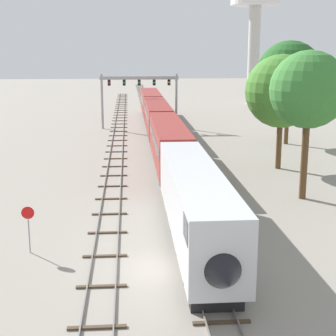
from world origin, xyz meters
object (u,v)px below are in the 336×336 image
(signal_gantry, at_px, (139,89))
(trackside_tree_left, at_px, (289,74))
(passenger_train, at_px, (162,129))
(water_tower, at_px, (256,2))
(stop_sign, at_px, (28,223))
(trackside_tree_right, at_px, (282,91))
(trackside_tree_mid, at_px, (309,90))

(signal_gantry, distance_m, trackside_tree_left, 24.29)
(passenger_train, relative_size, water_tower, 2.97)
(passenger_train, bearing_deg, stop_sign, -107.62)
(water_tower, height_order, trackside_tree_left, water_tower)
(trackside_tree_left, xyz_separation_m, trackside_tree_right, (-5.12, -13.97, -1.09))
(passenger_train, distance_m, trackside_tree_mid, 24.47)
(signal_gantry, height_order, trackside_tree_left, trackside_tree_left)
(signal_gantry, relative_size, water_tower, 0.44)
(trackside_tree_mid, bearing_deg, water_tower, 79.50)
(stop_sign, relative_size, trackside_tree_right, 0.25)
(passenger_train, relative_size, trackside_tree_left, 6.23)
(passenger_train, bearing_deg, trackside_tree_right, -42.79)
(trackside_tree_right, bearing_deg, stop_sign, -135.35)
(water_tower, relative_size, trackside_tree_mid, 2.31)
(signal_gantry, xyz_separation_m, water_tower, (26.55, 36.20, 16.10))
(signal_gantry, distance_m, trackside_tree_right, 32.29)
(passenger_train, height_order, trackside_tree_left, trackside_tree_left)
(passenger_train, distance_m, water_tower, 63.26)
(stop_sign, distance_m, trackside_tree_right, 30.53)
(signal_gantry, xyz_separation_m, trackside_tree_mid, (12.39, -40.20, 2.67))
(water_tower, bearing_deg, trackside_tree_right, -101.23)
(trackside_tree_right, bearing_deg, trackside_tree_mid, -96.02)
(stop_sign, xyz_separation_m, trackside_tree_right, (21.29, 21.04, 6.00))
(water_tower, distance_m, trackside_tree_mid, 78.85)
(water_tower, distance_m, stop_sign, 95.25)
(passenger_train, distance_m, trackside_tree_left, 17.95)
(passenger_train, distance_m, stop_sign, 33.05)
(water_tower, height_order, trackside_tree_mid, water_tower)
(trackside_tree_mid, bearing_deg, signal_gantry, 107.13)
(trackside_tree_left, bearing_deg, trackside_tree_right, -110.11)
(signal_gantry, xyz_separation_m, trackside_tree_right, (13.54, -29.26, 1.73))
(trackside_tree_right, bearing_deg, passenger_train, 137.21)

